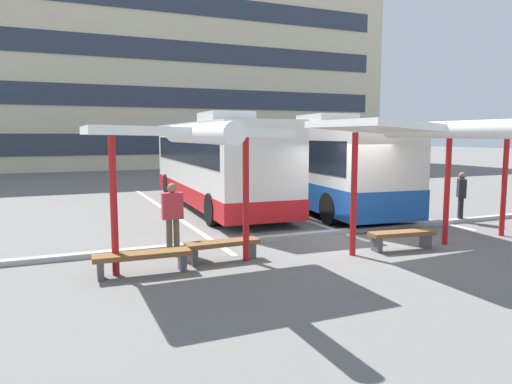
{
  "coord_description": "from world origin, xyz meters",
  "views": [
    {
      "loc": [
        -7.45,
        -10.47,
        2.75
      ],
      "look_at": [
        -1.87,
        2.62,
        1.04
      ],
      "focal_mm": 33.31,
      "sensor_mm": 36.0,
      "label": 1
    }
  ],
  "objects": [
    {
      "name": "waiting_passenger_0",
      "position": [
        -4.98,
        0.25,
        0.96
      ],
      "size": [
        0.49,
        0.24,
        1.66
      ],
      "color": "brown",
      "rests_on": "ground"
    },
    {
      "name": "bench_0",
      "position": [
        -5.93,
        -1.18,
        0.34
      ],
      "size": [
        1.9,
        0.48,
        0.45
      ],
      "color": "brown",
      "rests_on": "ground"
    },
    {
      "name": "coach_bus_0",
      "position": [
        -1.74,
        6.91,
        1.66
      ],
      "size": [
        3.04,
        10.92,
        3.55
      ],
      "color": "silver",
      "rests_on": "ground"
    },
    {
      "name": "ground_plane",
      "position": [
        0.0,
        0.0,
        0.0
      ],
      "size": [
        160.0,
        160.0,
        0.0
      ],
      "primitive_type": "plane",
      "color": "slate"
    },
    {
      "name": "coach_bus_1",
      "position": [
        1.82,
        5.89,
        1.59
      ],
      "size": [
        3.54,
        11.61,
        3.49
      ],
      "color": "silver",
      "rests_on": "ground"
    },
    {
      "name": "lane_stripe_0",
      "position": [
        -3.72,
        6.48,
        0.0
      ],
      "size": [
        0.16,
        14.0,
        0.01
      ],
      "primitive_type": "cube",
      "color": "white",
      "rests_on": "ground"
    },
    {
      "name": "bench_2",
      "position": [
        0.18,
        -1.53,
        0.33
      ],
      "size": [
        1.69,
        0.61,
        0.45
      ],
      "color": "brown",
      "rests_on": "ground"
    },
    {
      "name": "lane_stripe_2",
      "position": [
        3.72,
        6.48,
        0.0
      ],
      "size": [
        0.16,
        14.0,
        0.01
      ],
      "primitive_type": "cube",
      "color": "white",
      "rests_on": "ground"
    },
    {
      "name": "waiting_shelter_1",
      "position": [
        0.18,
        -1.77,
        2.82
      ],
      "size": [
        3.78,
        4.63,
        3.09
      ],
      "color": "red",
      "rests_on": "ground"
    },
    {
      "name": "lane_stripe_1",
      "position": [
        0.0,
        6.48,
        0.0
      ],
      "size": [
        0.16,
        14.0,
        0.01
      ],
      "primitive_type": "cube",
      "color": "white",
      "rests_on": "ground"
    },
    {
      "name": "waiting_shelter_0",
      "position": [
        -5.03,
        -1.25,
        2.73
      ],
      "size": [
        3.77,
        4.37,
        2.96
      ],
      "color": "red",
      "rests_on": "ground"
    },
    {
      "name": "bench_1",
      "position": [
        -4.13,
        -0.82,
        0.33
      ],
      "size": [
        1.66,
        0.47,
        0.45
      ],
      "color": "brown",
      "rests_on": "ground"
    },
    {
      "name": "waiting_passenger_2",
      "position": [
        4.36,
        0.67,
        0.91
      ],
      "size": [
        0.45,
        0.5,
        1.59
      ],
      "color": "black",
      "rests_on": "ground"
    },
    {
      "name": "terminal_building",
      "position": [
        0.04,
        33.24,
        9.31
      ],
      "size": [
        44.07,
        10.74,
        21.35
      ],
      "color": "beige",
      "rests_on": "ground"
    },
    {
      "name": "platform_kerb",
      "position": [
        0.0,
        0.62,
        0.06
      ],
      "size": [
        44.0,
        0.24,
        0.12
      ],
      "primitive_type": "cube",
      "color": "#ADADA8",
      "rests_on": "ground"
    }
  ]
}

